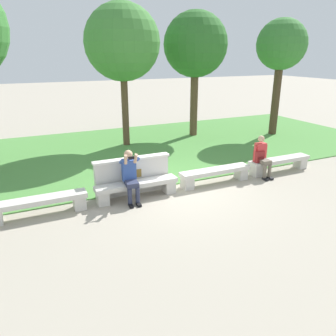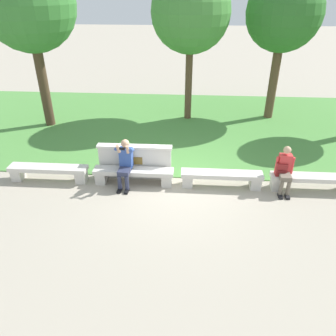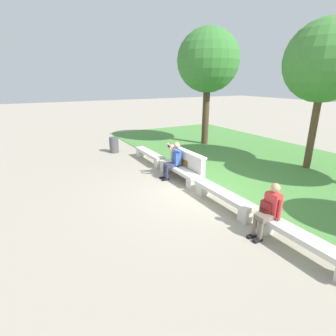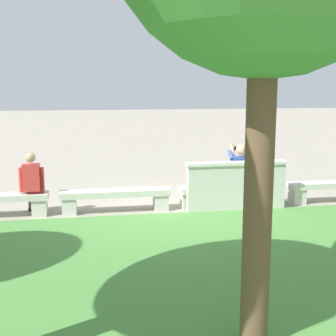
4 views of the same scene
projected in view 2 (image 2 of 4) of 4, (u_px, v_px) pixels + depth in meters
The scene contains 13 objects.
ground_plane at pixel (177, 185), 9.12m from camera, with size 80.00×80.00×0.00m, color #A89E8C.
grass_strip at pixel (182, 125), 12.91m from camera, with size 21.44×8.00×0.03m, color #518E42.
bench_main at pixel (49, 171), 9.18m from camera, with size 2.20×0.40×0.45m.
bench_near at pixel (134, 174), 9.04m from camera, with size 2.20×0.40×0.45m.
bench_mid at pixel (222, 177), 8.89m from camera, with size 2.20×0.40×0.45m.
bench_far at pixel (312, 180), 8.75m from camera, with size 2.20×0.40×0.45m.
backrest_wall_with_plaque at pixel (135, 161), 9.23m from camera, with size 2.08×0.24×1.01m.
person_photographer at pixel (125, 161), 8.77m from camera, with size 0.49×0.74×1.32m.
person_distant at pixel (285, 169), 8.56m from camera, with size 0.48×0.67×1.26m.
backpack at pixel (281, 169), 8.62m from camera, with size 0.28×0.24×0.43m.
tree_behind_wall at pixel (284, 14), 11.77m from camera, with size 2.75×2.75×5.35m.
tree_left_background at pixel (28, 5), 10.88m from camera, with size 3.15×3.15×5.88m.
tree_right_background at pixel (191, 13), 11.65m from camera, with size 2.88×2.88×5.44m.
Camera 2 is at (0.28, -7.70, 4.90)m, focal length 35.00 mm.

